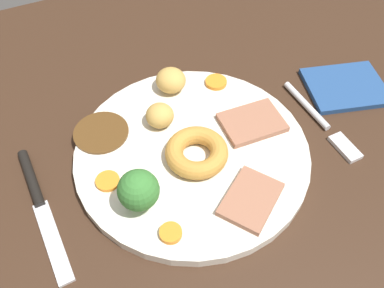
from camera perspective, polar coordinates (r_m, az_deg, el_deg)
dining_table at (r=54.36cm, az=1.15°, el=-0.88°), size 120.00×84.00×3.60cm
dinner_plate at (r=50.95cm, az=0.00°, el=-1.20°), size 29.10×29.10×1.40cm
gravy_pool at (r=53.22cm, az=-12.59°, el=1.60°), size 7.04×7.04×0.30cm
meat_slice_main at (r=46.28cm, az=8.22°, el=-7.65°), size 8.86×8.35×0.80cm
meat_slice_under at (r=53.30cm, az=8.40°, el=3.01°), size 8.05×6.20×0.80cm
yorkshire_pudding at (r=48.70cm, az=0.65°, el=-1.17°), size 7.63×7.63×2.20cm
roast_potato_left at (r=56.72cm, az=-3.01°, el=8.88°), size 4.53×4.59×3.18cm
roast_potato_right at (r=52.25cm, az=-4.52°, el=4.01°), size 4.92×4.93×2.96cm
carrot_coin_front at (r=48.31cm, az=-11.71°, el=-5.10°), size 2.81×2.81×0.48cm
carrot_coin_back at (r=43.94cm, az=-3.00°, el=-12.32°), size 2.44×2.44×0.67cm
carrot_coin_side at (r=58.43cm, az=3.38°, el=8.64°), size 3.04×3.04×0.56cm
broccoli_floret at (r=43.51cm, az=-7.49°, el=-6.45°), size 4.54×4.54×5.50cm
fork at (r=57.42cm, az=17.65°, el=2.99°), size 2.10×15.28×0.90cm
knife at (r=50.54cm, az=-20.66°, el=-7.31°), size 2.35×18.55×1.20cm
folded_napkin at (r=63.58cm, az=20.56°, el=7.60°), size 13.03×11.65×0.80cm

